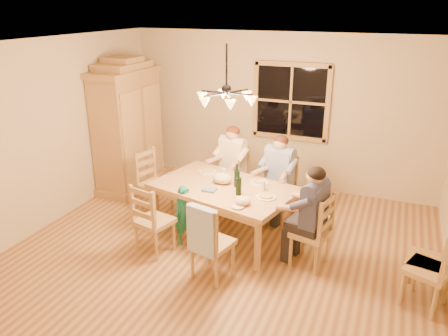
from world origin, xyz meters
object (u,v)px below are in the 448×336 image
at_px(wine_bottle_b, 239,183).
at_px(chair_spare_back, 425,282).
at_px(chandelier, 226,97).
at_px(chair_far_right, 278,200).
at_px(chair_end_left, 156,193).
at_px(chair_far_left, 232,187).
at_px(child, 185,215).
at_px(armoire, 128,129).
at_px(wine_bottle_a, 237,176).
at_px(adult_woman, 232,156).
at_px(chair_near_left, 155,231).
at_px(dining_table, 224,192).
at_px(chair_end_right, 310,243).
at_px(chair_near_right, 213,254).
at_px(adult_plaid_man, 279,167).
at_px(chair_spare_front, 425,273).
at_px(adult_slate_man, 313,205).

height_order(wine_bottle_b, chair_spare_back, wine_bottle_b).
bearing_deg(chandelier, chair_far_right, 70.77).
relative_size(chair_end_left, chair_spare_back, 1.00).
bearing_deg(chair_far_right, chair_far_left, -0.00).
relative_size(chair_end_left, child, 1.17).
distance_m(armoire, wine_bottle_a, 2.63).
bearing_deg(wine_bottle_b, child, -163.25).
relative_size(chandelier, child, 0.91).
bearing_deg(wine_bottle_a, chair_end_left, 169.92).
bearing_deg(wine_bottle_a, adult_woman, 114.62).
relative_size(chair_far_right, chair_end_left, 1.00).
distance_m(chair_near_left, wine_bottle_b, 1.28).
xyz_separation_m(armoire, child, (1.85, -1.47, -0.63)).
relative_size(dining_table, chair_far_left, 2.15).
bearing_deg(wine_bottle_a, chair_end_right, -17.25).
xyz_separation_m(chair_near_right, adult_plaid_man, (0.31, 1.78, 0.54)).
distance_m(wine_bottle_a, chair_spare_back, 2.61).
distance_m(chair_far_right, chair_spare_front, 2.40).
bearing_deg(chair_near_right, chair_spare_front, 25.96).
distance_m(chandelier, chair_end_left, 2.39).
relative_size(armoire, child, 2.72).
bearing_deg(chair_end_left, adult_plaid_man, 117.98).
bearing_deg(chair_end_right, wine_bottle_a, 85.98).
bearing_deg(adult_woman, armoire, 11.18).
bearing_deg(chandelier, chair_near_right, -82.51).
bearing_deg(adult_plaid_man, chair_near_right, 93.37).
distance_m(chair_end_left, wine_bottle_b, 1.78).
height_order(adult_woman, chair_spare_front, adult_woman).
bearing_deg(adult_slate_man, chair_near_right, 136.74).
xyz_separation_m(chair_near_right, chair_spare_front, (2.36, 0.53, 0.00)).
bearing_deg(chair_spare_back, chandelier, 104.43).
distance_m(chair_end_left, child, 1.15).
height_order(armoire, chair_far_right, armoire).
height_order(chandelier, chair_spare_back, chandelier).
bearing_deg(chair_spare_front, armoire, 83.18).
bearing_deg(chair_spare_back, adult_woman, 81.85).
xyz_separation_m(chair_far_left, chair_spare_back, (2.88, -1.62, 0.00)).
distance_m(chair_far_right, wine_bottle_b, 1.21).
relative_size(chair_end_right, adult_slate_man, 1.13).
height_order(chair_near_left, child, chair_near_left).
bearing_deg(adult_woman, dining_table, 117.90).
distance_m(wine_bottle_b, chair_spare_front, 2.43).
bearing_deg(adult_slate_man, chair_spare_back, -90.51).
bearing_deg(chair_spare_back, adult_plaid_man, 76.44).
bearing_deg(armoire, wine_bottle_b, -26.45).
height_order(adult_woman, adult_slate_man, same).
height_order(dining_table, chair_far_right, chair_far_right).
height_order(dining_table, wine_bottle_a, wine_bottle_a).
bearing_deg(adult_slate_man, chair_near_left, 116.57).
bearing_deg(armoire, wine_bottle_a, -22.79).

